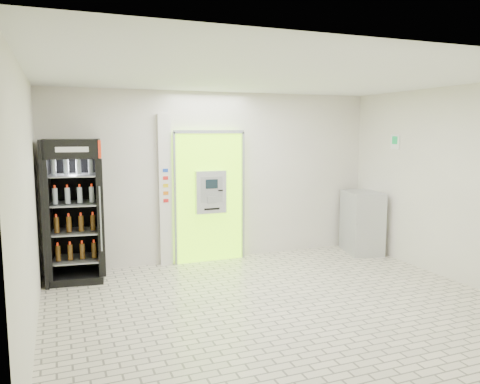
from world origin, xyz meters
TOP-DOWN VIEW (x-y plane):
  - ground at (0.00, 0.00)m, footprint 6.00×6.00m
  - room_shell at (0.00, 0.00)m, footprint 6.00×6.00m
  - atm_assembly at (-0.20, 2.41)m, footprint 1.30×0.24m
  - pillar at (-0.98, 2.45)m, footprint 0.22×0.11m
  - beverage_cooler at (-2.48, 2.13)m, footprint 0.91×0.85m
  - steel_cabinet at (2.70, 1.90)m, footprint 0.79×0.99m
  - exit_sign at (2.99, 1.40)m, footprint 0.02×0.22m

SIDE VIEW (x-z plane):
  - ground at x=0.00m, z-range 0.00..0.00m
  - steel_cabinet at x=2.70m, z-range 0.00..1.17m
  - beverage_cooler at x=-2.48m, z-range -0.04..2.15m
  - atm_assembly at x=-0.20m, z-range 0.01..2.34m
  - pillar at x=-0.98m, z-range 0.00..2.60m
  - room_shell at x=0.00m, z-range -1.16..4.84m
  - exit_sign at x=2.99m, z-range 1.99..2.25m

